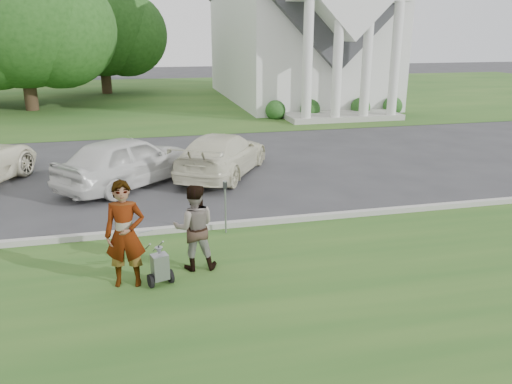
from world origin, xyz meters
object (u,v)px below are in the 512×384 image
object	(u,v)px
church	(297,10)
tree_left	(20,21)
person_right	(194,228)
parking_meter_near	(225,201)
striping_cart	(160,267)
car_b	(128,161)
person_left	(125,235)
tree_back	(101,29)
car_c	(222,154)

from	to	relation	value
church	tree_left	distance (m)	17.07
person_right	parking_meter_near	distance (m)	1.89
striping_cart	car_b	world-z (taller)	car_b
striping_cart	person_left	size ratio (longest dim) A/B	0.48
parking_meter_near	car_b	bearing A→B (deg)	116.37
parking_meter_near	tree_back	bearing A→B (deg)	97.70
striping_cart	car_b	size ratio (longest dim) A/B	0.21
tree_left	tree_back	world-z (taller)	tree_left
tree_left	parking_meter_near	distance (m)	23.60
car_b	car_c	xyz separation A→B (m)	(3.00, 0.56, -0.09)
person_left	car_c	world-z (taller)	person_left
person_right	car_c	distance (m)	6.91
tree_back	person_left	xyz separation A→B (m)	(1.82, -31.83, -3.72)
tree_back	parking_meter_near	xyz separation A→B (m)	(4.03, -29.77, -3.92)
car_b	church	bearing A→B (deg)	-72.46
car_b	person_left	bearing A→B (deg)	139.04
parking_meter_near	car_c	size ratio (longest dim) A/B	0.27
striping_cart	car_c	xyz separation A→B (m)	(2.40, 7.24, 0.33)
person_left	car_b	bearing A→B (deg)	97.95
tree_left	person_left	world-z (taller)	tree_left
person_right	parking_meter_near	bearing A→B (deg)	-113.74
tree_back	striping_cart	bearing A→B (deg)	-85.71
church	tree_back	bearing A→B (deg)	152.15
church	car_c	distance (m)	20.34
tree_left	car_b	world-z (taller)	tree_left
church	parking_meter_near	size ratio (longest dim) A/B	18.80
tree_back	parking_meter_near	bearing A→B (deg)	-82.30
striping_cart	car_c	bearing A→B (deg)	54.63
car_b	car_c	world-z (taller)	car_b
person_left	person_right	world-z (taller)	person_left
parking_meter_near	car_b	xyz separation A→B (m)	(-2.22, 4.48, -0.02)
church	car_b	xyz separation A→B (m)	(-11.21, -18.41, -5.15)
person_right	parking_meter_near	xyz separation A→B (m)	(0.90, 1.66, -0.06)
striping_cart	car_c	size ratio (longest dim) A/B	0.20
church	tree_back	size ratio (longest dim) A/B	2.51
parking_meter_near	car_c	bearing A→B (deg)	81.24
church	tree_left	bearing A→B (deg)	-176.21
church	tree_left	xyz separation A→B (m)	(-17.01, -1.13, -0.83)
tree_left	church	bearing A→B (deg)	3.79
church	person_left	world-z (taller)	church
tree_left	car_c	world-z (taller)	tree_left
striping_cart	person_right	xyz separation A→B (m)	(0.72, 0.54, 0.51)
church	tree_left	size ratio (longest dim) A/B	2.27
person_left	parking_meter_near	xyz separation A→B (m)	(2.20, 2.06, -0.20)
parking_meter_near	car_c	world-z (taller)	car_c
tree_back	striping_cart	size ratio (longest dim) A/B	10.02
person_left	person_right	bearing A→B (deg)	24.89
parking_meter_near	person_left	bearing A→B (deg)	-136.95
striping_cart	tree_left	bearing A→B (deg)	87.95
church	striping_cart	distance (m)	27.81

